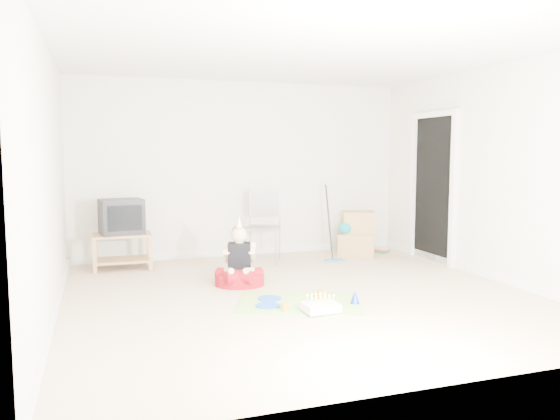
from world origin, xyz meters
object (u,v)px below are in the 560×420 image
object	(u,v)px
seated_woman	(240,270)
tv_stand	(122,248)
birthday_cake	(320,308)
crt_tv	(121,216)
folding_chair	(263,227)
cardboard_boxes	(356,235)

from	to	relation	value
seated_woman	tv_stand	bearing A→B (deg)	132.20
seated_woman	birthday_cake	distance (m)	1.41
crt_tv	folding_chair	size ratio (longest dim) A/B	0.52
tv_stand	folding_chair	distance (m)	1.93
cardboard_boxes	seated_woman	bearing A→B (deg)	-149.85
seated_woman	birthday_cake	bearing A→B (deg)	-70.24
seated_woman	birthday_cake	xyz separation A→B (m)	(0.48, -1.32, -0.14)
tv_stand	cardboard_boxes	world-z (taller)	cardboard_boxes
tv_stand	birthday_cake	distance (m)	3.23
cardboard_boxes	folding_chair	bearing A→B (deg)	-178.50
crt_tv	cardboard_boxes	xyz separation A→B (m)	(3.37, -0.16, -0.38)
cardboard_boxes	birthday_cake	distance (m)	3.04
folding_chair	birthday_cake	xyz separation A→B (m)	(-0.17, -2.51, -0.46)
folding_chair	seated_woman	bearing A→B (deg)	-118.43
folding_chair	cardboard_boxes	size ratio (longest dim) A/B	1.53
cardboard_boxes	birthday_cake	bearing A→B (deg)	-122.70
folding_chair	birthday_cake	size ratio (longest dim) A/B	2.99
tv_stand	crt_tv	size ratio (longest dim) A/B	1.42
seated_woman	crt_tv	bearing A→B (deg)	132.20
crt_tv	cardboard_boxes	world-z (taller)	crt_tv
crt_tv	birthday_cake	size ratio (longest dim) A/B	1.57
folding_chair	birthday_cake	distance (m)	2.56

